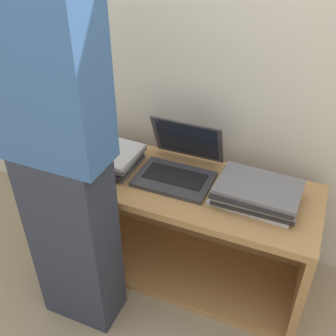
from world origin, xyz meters
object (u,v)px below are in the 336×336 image
object	(u,v)px
laptop_stack_left	(103,155)
laptop_stack_right	(257,193)
person	(58,145)
laptop_open	(179,166)

from	to	relation	value
laptop_stack_left	laptop_stack_right	xyz separation A→B (m)	(0.77, 0.00, 0.00)
person	laptop_stack_right	bearing A→B (deg)	30.87
laptop_open	laptop_stack_right	bearing A→B (deg)	-8.10
laptop_stack_left	laptop_stack_right	bearing A→B (deg)	0.01
laptop_open	laptop_stack_right	xyz separation A→B (m)	(0.38, -0.05, -0.01)
laptop_stack_left	laptop_stack_right	size ratio (longest dim) A/B	0.99
person	laptop_open	bearing A→B (deg)	57.45
laptop_stack_right	laptop_open	bearing A→B (deg)	171.90
laptop_open	laptop_stack_right	size ratio (longest dim) A/B	0.93
laptop_open	laptop_stack_left	size ratio (longest dim) A/B	0.94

